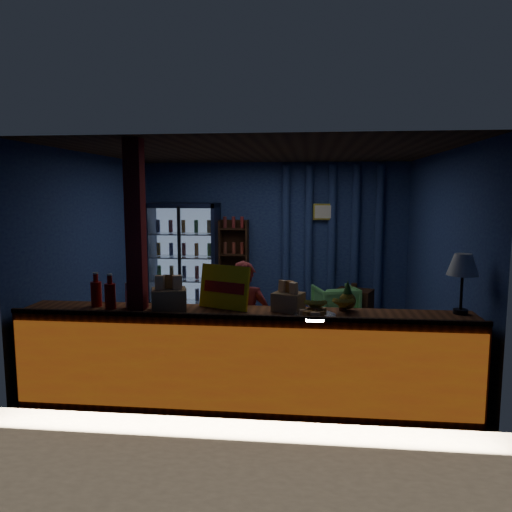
{
  "coord_description": "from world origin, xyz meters",
  "views": [
    {
      "loc": [
        0.63,
        -6.55,
        2.1
      ],
      "look_at": [
        -0.07,
        -0.2,
        1.27
      ],
      "focal_mm": 35.0,
      "sensor_mm": 36.0,
      "label": 1
    }
  ],
  "objects_px": {
    "pastry_tray": "(315,314)",
    "table_lamp": "(463,267)",
    "green_chair": "(335,304)",
    "shopkeeper": "(245,325)"
  },
  "relations": [
    {
      "from": "pastry_tray",
      "to": "table_lamp",
      "type": "bearing_deg",
      "value": 10.63
    },
    {
      "from": "green_chair",
      "to": "table_lamp",
      "type": "xyz_separation_m",
      "value": [
        1.0,
        -3.17,
        1.1
      ]
    },
    {
      "from": "shopkeeper",
      "to": "table_lamp",
      "type": "xyz_separation_m",
      "value": [
        2.1,
        -0.33,
        0.71
      ]
    },
    {
      "from": "green_chair",
      "to": "table_lamp",
      "type": "bearing_deg",
      "value": 89.89
    },
    {
      "from": "green_chair",
      "to": "pastry_tray",
      "type": "height_order",
      "value": "pastry_tray"
    },
    {
      "from": "shopkeeper",
      "to": "green_chair",
      "type": "relative_size",
      "value": 2.1
    },
    {
      "from": "shopkeeper",
      "to": "green_chair",
      "type": "bearing_deg",
      "value": 65.67
    },
    {
      "from": "green_chair",
      "to": "table_lamp",
      "type": "distance_m",
      "value": 3.5
    },
    {
      "from": "pastry_tray",
      "to": "table_lamp",
      "type": "relative_size",
      "value": 0.7
    },
    {
      "from": "pastry_tray",
      "to": "green_chair",
      "type": "bearing_deg",
      "value": 83.87
    }
  ]
}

